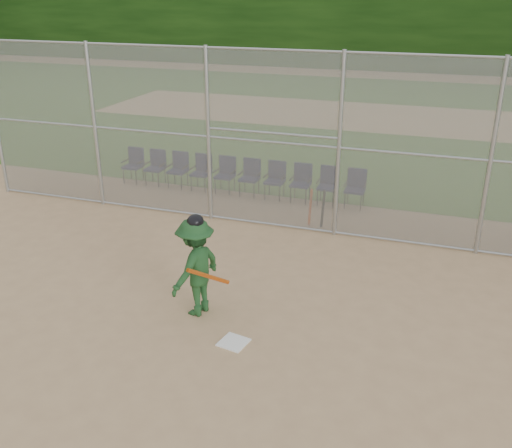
% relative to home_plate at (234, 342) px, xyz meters
% --- Properties ---
extents(ground, '(100.00, 100.00, 0.00)m').
position_rel_home_plate_xyz_m(ground, '(-0.38, -0.31, -0.01)').
color(ground, tan).
rests_on(ground, ground).
extents(grass_strip, '(100.00, 100.00, 0.00)m').
position_rel_home_plate_xyz_m(grass_strip, '(-0.38, 17.69, -0.00)').
color(grass_strip, '#305C1B').
rests_on(grass_strip, ground).
extents(dirt_patch_far, '(24.00, 24.00, 0.00)m').
position_rel_home_plate_xyz_m(dirt_patch_far, '(-0.38, 17.69, -0.00)').
color(dirt_patch_far, tan).
rests_on(dirt_patch_far, ground).
extents(backstop_fence, '(16.09, 0.09, 4.00)m').
position_rel_home_plate_xyz_m(backstop_fence, '(-0.38, 4.69, 2.06)').
color(backstop_fence, gray).
rests_on(backstop_fence, ground).
extents(home_plate, '(0.48, 0.48, 0.02)m').
position_rel_home_plate_xyz_m(home_plate, '(0.00, 0.00, 0.00)').
color(home_plate, white).
rests_on(home_plate, ground).
extents(batter_at_plate, '(1.09, 1.34, 1.80)m').
position_rel_home_plate_xyz_m(batter_at_plate, '(-0.91, 0.67, 0.86)').
color(batter_at_plate, '#1B441F').
rests_on(batter_at_plate, ground).
extents(spare_bats, '(0.36, 0.27, 0.84)m').
position_rel_home_plate_xyz_m(spare_bats, '(0.10, 5.11, 0.41)').
color(spare_bats, '#D84C14').
rests_on(spare_bats, ground).
extents(chair_0, '(0.54, 0.52, 0.96)m').
position_rel_home_plate_xyz_m(chair_0, '(-5.55, 6.53, 0.47)').
color(chair_0, '#0F1539').
rests_on(chair_0, ground).
extents(chair_1, '(0.54, 0.52, 0.96)m').
position_rel_home_plate_xyz_m(chair_1, '(-4.85, 6.53, 0.47)').
color(chair_1, '#0F1539').
rests_on(chair_1, ground).
extents(chair_2, '(0.54, 0.52, 0.96)m').
position_rel_home_plate_xyz_m(chair_2, '(-4.15, 6.53, 0.47)').
color(chair_2, '#0F1539').
rests_on(chair_2, ground).
extents(chair_3, '(0.54, 0.52, 0.96)m').
position_rel_home_plate_xyz_m(chair_3, '(-3.45, 6.53, 0.47)').
color(chair_3, '#0F1539').
rests_on(chair_3, ground).
extents(chair_4, '(0.54, 0.52, 0.96)m').
position_rel_home_plate_xyz_m(chair_4, '(-2.75, 6.53, 0.47)').
color(chair_4, '#0F1539').
rests_on(chair_4, ground).
extents(chair_5, '(0.54, 0.52, 0.96)m').
position_rel_home_plate_xyz_m(chair_5, '(-2.05, 6.53, 0.47)').
color(chair_5, '#0F1539').
rests_on(chair_5, ground).
extents(chair_6, '(0.54, 0.52, 0.96)m').
position_rel_home_plate_xyz_m(chair_6, '(-1.36, 6.53, 0.47)').
color(chair_6, '#0F1539').
rests_on(chair_6, ground).
extents(chair_7, '(0.54, 0.52, 0.96)m').
position_rel_home_plate_xyz_m(chair_7, '(-0.66, 6.53, 0.47)').
color(chair_7, '#0F1539').
rests_on(chair_7, ground).
extents(chair_8, '(0.54, 0.52, 0.96)m').
position_rel_home_plate_xyz_m(chair_8, '(0.04, 6.53, 0.47)').
color(chair_8, '#0F1539').
rests_on(chair_8, ground).
extents(chair_9, '(0.54, 0.52, 0.96)m').
position_rel_home_plate_xyz_m(chair_9, '(0.74, 6.53, 0.47)').
color(chair_9, '#0F1539').
rests_on(chair_9, ground).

